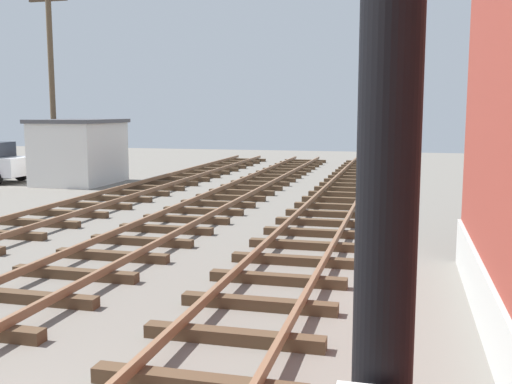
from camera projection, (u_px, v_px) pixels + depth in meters
signal_mast at (392, 48)px, 1.64m from camera, size 0.36×0.40×5.19m
control_hut at (79, 151)px, 25.62m from camera, size 3.00×3.80×2.76m
utility_pole_far at (52, 83)px, 25.95m from camera, size 1.80×0.24×8.22m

